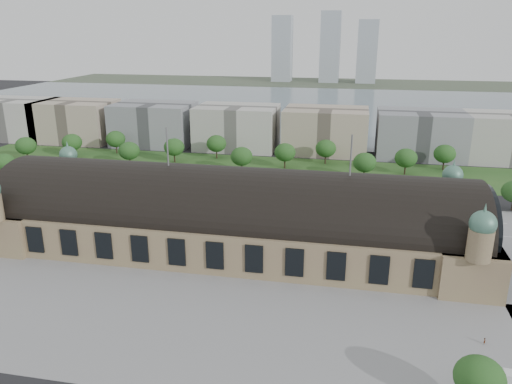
% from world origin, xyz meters
% --- Properties ---
extents(ground, '(900.00, 900.00, 0.00)m').
position_xyz_m(ground, '(0.00, 0.00, 0.00)').
color(ground, black).
rests_on(ground, ground).
extents(station, '(150.00, 48.40, 44.30)m').
position_xyz_m(station, '(0.00, 0.00, 10.28)').
color(station, '#867753').
rests_on(station, ground).
extents(plaza_south, '(190.00, 48.00, 0.12)m').
position_xyz_m(plaza_south, '(10.00, -44.00, 0.00)').
color(plaza_south, gray).
rests_on(plaza_south, ground).
extents(road_slab, '(260.00, 26.00, 0.10)m').
position_xyz_m(road_slab, '(-20.00, 38.00, 0.00)').
color(road_slab, black).
rests_on(road_slab, ground).
extents(grass_belt, '(300.00, 45.00, 0.10)m').
position_xyz_m(grass_belt, '(-15.00, 93.00, 0.00)').
color(grass_belt, '#265221').
rests_on(grass_belt, ground).
extents(petrol_station, '(14.00, 13.00, 5.05)m').
position_xyz_m(petrol_station, '(-53.91, 65.28, 2.95)').
color(petrol_station, '#EC4A0D').
rests_on(petrol_station, ground).
extents(lake, '(700.00, 320.00, 0.08)m').
position_xyz_m(lake, '(0.00, 298.00, 0.00)').
color(lake, slate).
rests_on(lake, ground).
extents(far_shore, '(700.00, 120.00, 0.14)m').
position_xyz_m(far_shore, '(0.00, 498.00, 0.00)').
color(far_shore, '#44513D').
rests_on(far_shore, ground).
extents(far_tower_left, '(24.00, 24.00, 80.00)m').
position_xyz_m(far_tower_left, '(-60.00, 508.00, 40.00)').
color(far_tower_left, '#9EA8B2').
rests_on(far_tower_left, ground).
extents(far_tower_mid, '(24.00, 24.00, 85.00)m').
position_xyz_m(far_tower_mid, '(0.00, 508.00, 42.50)').
color(far_tower_mid, '#9EA8B2').
rests_on(far_tower_mid, ground).
extents(far_tower_right, '(24.00, 24.00, 75.00)m').
position_xyz_m(far_tower_right, '(45.00, 508.00, 37.50)').
color(far_tower_right, '#9EA8B2').
rests_on(far_tower_right, ground).
extents(office_0, '(45.00, 32.00, 24.00)m').
position_xyz_m(office_0, '(-170.00, 133.00, 12.00)').
color(office_0, '#B9B6B0').
rests_on(office_0, ground).
extents(office_1, '(45.00, 32.00, 24.00)m').
position_xyz_m(office_1, '(-130.00, 133.00, 12.00)').
color(office_1, tan).
rests_on(office_1, ground).
extents(office_2, '(45.00, 32.00, 24.00)m').
position_xyz_m(office_2, '(-80.00, 133.00, 12.00)').
color(office_2, gray).
rests_on(office_2, ground).
extents(office_3, '(45.00, 32.00, 24.00)m').
position_xyz_m(office_3, '(-30.00, 133.00, 12.00)').
color(office_3, '#B9B6B0').
rests_on(office_3, ground).
extents(office_4, '(45.00, 32.00, 24.00)m').
position_xyz_m(office_4, '(20.00, 133.00, 12.00)').
color(office_4, tan).
rests_on(office_4, ground).
extents(office_5, '(45.00, 32.00, 24.00)m').
position_xyz_m(office_5, '(70.00, 133.00, 12.00)').
color(office_5, gray).
rests_on(office_5, ground).
extents(office_6, '(45.00, 32.00, 24.00)m').
position_xyz_m(office_6, '(115.00, 133.00, 12.00)').
color(office_6, '#B9B6B0').
rests_on(office_6, ground).
extents(tree_row_0, '(9.60, 9.60, 11.52)m').
position_xyz_m(tree_row_0, '(-120.00, 53.00, 7.43)').
color(tree_row_0, '#2D2116').
rests_on(tree_row_0, ground).
extents(tree_row_1, '(9.60, 9.60, 11.52)m').
position_xyz_m(tree_row_1, '(-96.00, 53.00, 7.43)').
color(tree_row_1, '#2D2116').
rests_on(tree_row_1, ground).
extents(tree_row_2, '(9.60, 9.60, 11.52)m').
position_xyz_m(tree_row_2, '(-72.00, 53.00, 7.43)').
color(tree_row_2, '#2D2116').
rests_on(tree_row_2, ground).
extents(tree_row_3, '(9.60, 9.60, 11.52)m').
position_xyz_m(tree_row_3, '(-48.00, 53.00, 7.43)').
color(tree_row_3, '#2D2116').
rests_on(tree_row_3, ground).
extents(tree_row_4, '(9.60, 9.60, 11.52)m').
position_xyz_m(tree_row_4, '(-24.00, 53.00, 7.43)').
color(tree_row_4, '#2D2116').
rests_on(tree_row_4, ground).
extents(tree_row_5, '(9.60, 9.60, 11.52)m').
position_xyz_m(tree_row_5, '(0.00, 53.00, 7.43)').
color(tree_row_5, '#2D2116').
rests_on(tree_row_5, ground).
extents(tree_row_6, '(9.60, 9.60, 11.52)m').
position_xyz_m(tree_row_6, '(24.00, 53.00, 7.43)').
color(tree_row_6, '#2D2116').
rests_on(tree_row_6, ground).
extents(tree_row_7, '(9.60, 9.60, 11.52)m').
position_xyz_m(tree_row_7, '(48.00, 53.00, 7.43)').
color(tree_row_7, '#2D2116').
rests_on(tree_row_7, ground).
extents(tree_row_8, '(9.60, 9.60, 11.52)m').
position_xyz_m(tree_row_8, '(72.00, 53.00, 7.43)').
color(tree_row_8, '#2D2116').
rests_on(tree_row_8, ground).
extents(tree_belt_0, '(10.40, 10.40, 12.48)m').
position_xyz_m(tree_belt_0, '(-130.00, 83.00, 8.05)').
color(tree_belt_0, '#2D2116').
rests_on(tree_belt_0, ground).
extents(tree_belt_1, '(10.40, 10.40, 12.48)m').
position_xyz_m(tree_belt_1, '(-111.00, 95.00, 8.05)').
color(tree_belt_1, '#2D2116').
rests_on(tree_belt_1, ground).
extents(tree_belt_2, '(10.40, 10.40, 12.48)m').
position_xyz_m(tree_belt_2, '(-92.00, 107.00, 8.05)').
color(tree_belt_2, '#2D2116').
rests_on(tree_belt_2, ground).
extents(tree_belt_3, '(10.40, 10.40, 12.48)m').
position_xyz_m(tree_belt_3, '(-73.00, 83.00, 8.05)').
color(tree_belt_3, '#2D2116').
rests_on(tree_belt_3, ground).
extents(tree_belt_4, '(10.40, 10.40, 12.48)m').
position_xyz_m(tree_belt_4, '(-54.00, 95.00, 8.05)').
color(tree_belt_4, '#2D2116').
rests_on(tree_belt_4, ground).
extents(tree_belt_5, '(10.40, 10.40, 12.48)m').
position_xyz_m(tree_belt_5, '(-35.00, 107.00, 8.05)').
color(tree_belt_5, '#2D2116').
rests_on(tree_belt_5, ground).
extents(tree_belt_6, '(10.40, 10.40, 12.48)m').
position_xyz_m(tree_belt_6, '(-16.00, 83.00, 8.05)').
color(tree_belt_6, '#2D2116').
rests_on(tree_belt_6, ground).
extents(tree_belt_7, '(10.40, 10.40, 12.48)m').
position_xyz_m(tree_belt_7, '(3.00, 95.00, 8.05)').
color(tree_belt_7, '#2D2116').
rests_on(tree_belt_7, ground).
extents(tree_belt_8, '(10.40, 10.40, 12.48)m').
position_xyz_m(tree_belt_8, '(22.00, 107.00, 8.05)').
color(tree_belt_8, '#2D2116').
rests_on(tree_belt_8, ground).
extents(tree_belt_9, '(10.40, 10.40, 12.48)m').
position_xyz_m(tree_belt_9, '(41.00, 83.00, 8.05)').
color(tree_belt_9, '#2D2116').
rests_on(tree_belt_9, ground).
extents(tree_belt_10, '(10.40, 10.40, 12.48)m').
position_xyz_m(tree_belt_10, '(60.00, 95.00, 8.05)').
color(tree_belt_10, '#2D2116').
rests_on(tree_belt_10, ground).
extents(tree_belt_11, '(10.40, 10.40, 12.48)m').
position_xyz_m(tree_belt_11, '(79.00, 107.00, 8.05)').
color(tree_belt_11, '#2D2116').
rests_on(tree_belt_11, ground).
extents(tree_plaza_s, '(9.00, 9.00, 10.64)m').
position_xyz_m(tree_plaza_s, '(60.00, -60.00, 6.80)').
color(tree_plaza_s, '#2D2116').
rests_on(tree_plaza_s, ground).
extents(traffic_car_1, '(4.10, 1.59, 1.33)m').
position_xyz_m(traffic_car_1, '(-82.63, 48.11, 0.67)').
color(traffic_car_1, gray).
rests_on(traffic_car_1, ground).
extents(traffic_car_2, '(6.05, 3.28, 1.61)m').
position_xyz_m(traffic_car_2, '(-54.13, 37.46, 0.81)').
color(traffic_car_2, black).
rests_on(traffic_car_2, ground).
extents(traffic_car_3, '(5.73, 2.65, 1.62)m').
position_xyz_m(traffic_car_3, '(-44.83, 43.45, 0.81)').
color(traffic_car_3, maroon).
rests_on(traffic_car_3, ground).
extents(traffic_car_4, '(4.58, 2.02, 1.53)m').
position_xyz_m(traffic_car_4, '(-7.70, 27.15, 0.77)').
color(traffic_car_4, '#1B274C').
rests_on(traffic_car_4, ground).
extents(traffic_car_5, '(4.78, 1.95, 1.54)m').
position_xyz_m(traffic_car_5, '(52.22, 47.63, 0.77)').
color(traffic_car_5, slate).
rests_on(traffic_car_5, ground).
extents(traffic_car_6, '(5.90, 3.18, 1.57)m').
position_xyz_m(traffic_car_6, '(61.18, 33.51, 0.79)').
color(traffic_car_6, silver).
rests_on(traffic_car_6, ground).
extents(parked_car_0, '(4.25, 3.65, 1.38)m').
position_xyz_m(parked_car_0, '(-80.00, 21.00, 0.69)').
color(parked_car_0, black).
rests_on(parked_car_0, ground).
extents(parked_car_1, '(5.29, 4.51, 1.35)m').
position_xyz_m(parked_car_1, '(-55.37, 21.00, 0.67)').
color(parked_car_1, maroon).
rests_on(parked_car_1, ground).
extents(parked_car_2, '(5.43, 4.11, 1.47)m').
position_xyz_m(parked_car_2, '(-61.21, 24.66, 0.73)').
color(parked_car_2, '#181A45').
rests_on(parked_car_2, ground).
extents(parked_car_3, '(4.62, 3.67, 1.48)m').
position_xyz_m(parked_car_3, '(-43.92, 23.88, 0.74)').
color(parked_car_3, '#4E4F55').
rests_on(parked_car_3, ground).
extents(parked_car_4, '(4.55, 3.06, 1.42)m').
position_xyz_m(parked_car_4, '(-55.60, 21.00, 0.71)').
color(parked_car_4, silver).
rests_on(parked_car_4, ground).
extents(parked_car_5, '(6.28, 4.81, 1.58)m').
position_xyz_m(parked_car_5, '(-49.88, 25.00, 0.79)').
color(parked_car_5, '#999CA1').
rests_on(parked_car_5, ground).
extents(parked_car_6, '(5.53, 4.87, 1.53)m').
position_xyz_m(parked_car_6, '(-37.24, 21.00, 0.77)').
color(parked_car_6, black).
rests_on(parked_car_6, ground).
extents(bus_west, '(11.65, 2.99, 3.23)m').
position_xyz_m(bus_west, '(6.05, 27.00, 1.61)').
color(bus_west, '#C6421F').
rests_on(bus_west, ground).
extents(bus_mid, '(12.12, 3.41, 3.34)m').
position_xyz_m(bus_mid, '(16.49, 27.00, 1.67)').
color(bus_mid, beige).
rests_on(bus_mid, ground).
extents(bus_east, '(11.67, 3.03, 3.23)m').
position_xyz_m(bus_east, '(20.16, 28.01, 1.62)').
color(bus_east, silver).
rests_on(bus_east, ground).
extents(pedestrian_1, '(0.51, 0.66, 1.60)m').
position_xyz_m(pedestrian_1, '(66.29, -38.82, 0.80)').
color(pedestrian_1, gray).
rests_on(pedestrian_1, ground).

